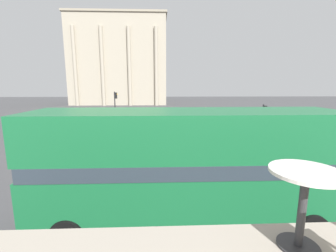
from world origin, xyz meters
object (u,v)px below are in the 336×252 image
(plaza_building_left, at_px, (120,61))
(pedestrian_black, at_px, (206,111))
(pedestrian_yellow, at_px, (60,141))
(traffic_light_mid, at_px, (263,118))
(cafe_dining_table, at_px, (304,192))
(traffic_light_near, at_px, (303,132))
(car_silver, at_px, (136,123))
(pedestrian_white, at_px, (256,122))
(double_decker_bus, at_px, (187,163))
(traffic_light_far, at_px, (116,104))
(car_white, at_px, (249,139))

(plaza_building_left, bearing_deg, pedestrian_black, -57.02)
(pedestrian_yellow, bearing_deg, traffic_light_mid, 75.35)
(cafe_dining_table, xyz_separation_m, traffic_light_mid, (7.34, 16.18, -1.72))
(cafe_dining_table, xyz_separation_m, traffic_light_near, (6.41, 9.64, -1.51))
(plaza_building_left, distance_m, car_silver, 39.19)
(pedestrian_yellow, relative_size, pedestrian_white, 1.00)
(double_decker_bus, bearing_deg, cafe_dining_table, -91.82)
(double_decker_bus, xyz_separation_m, traffic_light_mid, (7.65, 10.78, -0.06))
(double_decker_bus, bearing_deg, traffic_light_far, 102.30)
(plaza_building_left, xyz_separation_m, pedestrian_yellow, (3.38, -46.21, -10.18))
(traffic_light_far, distance_m, pedestrian_white, 15.69)
(car_silver, distance_m, pedestrian_yellow, 10.23)
(traffic_light_far, bearing_deg, traffic_light_near, -49.34)
(car_white, xyz_separation_m, pedestrian_white, (3.15, 6.03, 0.33))
(car_silver, xyz_separation_m, pedestrian_white, (12.86, -1.84, 0.33))
(car_silver, bearing_deg, traffic_light_mid, 174.49)
(plaza_building_left, height_order, car_white, plaza_building_left)
(traffic_light_far, height_order, car_silver, traffic_light_far)
(cafe_dining_table, height_order, pedestrian_yellow, cafe_dining_table)
(traffic_light_far, bearing_deg, pedestrian_yellow, -100.31)
(traffic_light_mid, xyz_separation_m, pedestrian_yellow, (-15.54, -2.39, -1.16))
(double_decker_bus, relative_size, pedestrian_white, 5.65)
(car_white, bearing_deg, pedestrian_black, -146.69)
(double_decker_bus, height_order, pedestrian_white, double_decker_bus)
(traffic_light_far, bearing_deg, traffic_light_mid, -31.13)
(plaza_building_left, bearing_deg, traffic_light_far, -81.52)
(car_white, relative_size, pedestrian_white, 2.35)
(double_decker_bus, relative_size, plaza_building_left, 0.41)
(cafe_dining_table, xyz_separation_m, car_white, (5.85, 15.18, -3.22))
(car_white, height_order, pedestrian_yellow, pedestrian_yellow)
(traffic_light_far, xyz_separation_m, car_silver, (2.41, -1.35, -2.01))
(traffic_light_far, relative_size, pedestrian_yellow, 2.34)
(pedestrian_white, bearing_deg, pedestrian_black, 150.51)
(traffic_light_far, distance_m, car_silver, 3.42)
(plaza_building_left, height_order, traffic_light_near, plaza_building_left)
(traffic_light_near, distance_m, traffic_light_mid, 6.61)
(cafe_dining_table, bearing_deg, traffic_light_near, 56.37)
(traffic_light_near, height_order, traffic_light_mid, traffic_light_near)
(traffic_light_near, distance_m, traffic_light_far, 19.45)
(pedestrian_black, bearing_deg, traffic_light_far, -116.73)
(plaza_building_left, bearing_deg, car_white, -68.75)
(double_decker_bus, height_order, car_silver, double_decker_bus)
(cafe_dining_table, distance_m, traffic_light_mid, 17.85)
(traffic_light_far, xyz_separation_m, pedestrian_black, (12.30, 8.47, -1.79))
(double_decker_bus, distance_m, plaza_building_left, 56.47)
(pedestrian_white, bearing_deg, traffic_light_mid, -62.09)
(traffic_light_far, bearing_deg, car_silver, -29.17)
(plaza_building_left, relative_size, traffic_light_far, 5.96)
(car_white, distance_m, pedestrian_black, 17.69)
(double_decker_bus, height_order, plaza_building_left, plaza_building_left)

